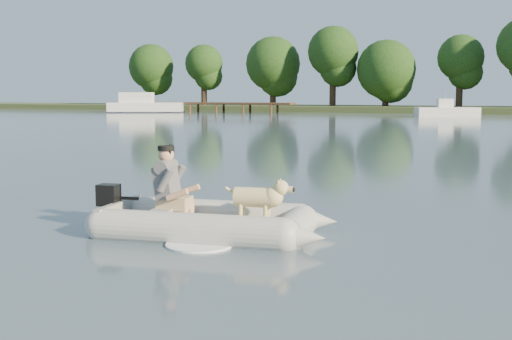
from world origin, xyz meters
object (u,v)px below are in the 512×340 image
at_px(cabin_cruiser, 146,102).
at_px(dock, 211,107).
at_px(motorboat, 447,105).
at_px(dog, 254,201).
at_px(man, 168,180).
at_px(dinghy, 211,195).

bearing_deg(cabin_cruiser, dock, 4.13).
height_order(dock, motorboat, motorboat).
height_order(cabin_cruiser, motorboat, cabin_cruiser).
bearing_deg(dog, man, -180.00).
distance_m(dinghy, motorboat, 47.76).
xyz_separation_m(dog, cabin_cruiser, (-32.69, 48.41, 0.54)).
relative_size(dinghy, cabin_cruiser, 0.56).
relative_size(dock, dog, 20.39).
distance_m(dock, motorboat, 24.25).
relative_size(man, motorboat, 0.19).
xyz_separation_m(dinghy, man, (-0.66, -0.04, 0.18)).
relative_size(dock, motorboat, 3.42).
bearing_deg(motorboat, cabin_cruiser, 156.49).
distance_m(dinghy, man, 0.69).
distance_m(dog, motorboat, 47.66).
height_order(dock, dinghy, dinghy).
bearing_deg(man, cabin_cruiser, 114.83).
relative_size(dock, dinghy, 4.07).
distance_m(dinghy, cabin_cruiser, 58.19).
distance_m(dock, cabin_cruiser, 6.70).
distance_m(man, dog, 1.30).
bearing_deg(dock, dinghy, -63.13).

